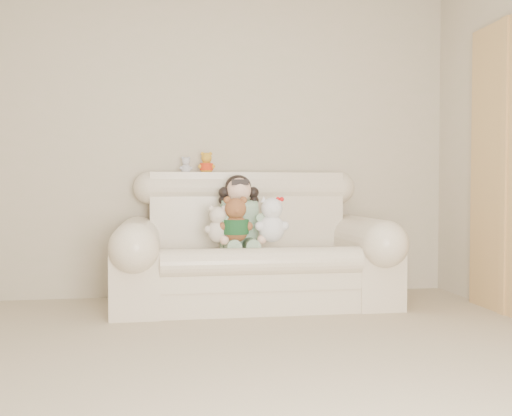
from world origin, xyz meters
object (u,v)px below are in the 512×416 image
(sofa, at_px, (254,238))
(cream_teddy, at_px, (218,220))
(white_cat, at_px, (272,215))
(brown_teddy, at_px, (235,215))
(seated_child, at_px, (239,212))

(sofa, bearing_deg, cream_teddy, -159.43)
(white_cat, xyz_separation_m, cream_teddy, (-0.40, 0.04, -0.04))
(brown_teddy, bearing_deg, seated_child, 89.11)
(seated_child, height_order, white_cat, seated_child)
(seated_child, relative_size, white_cat, 1.48)
(sofa, relative_size, seated_child, 3.55)
(white_cat, distance_m, cream_teddy, 0.40)
(sofa, distance_m, cream_teddy, 0.34)
(sofa, xyz_separation_m, white_cat, (0.11, -0.14, 0.18))
(brown_teddy, bearing_deg, sofa, 51.63)
(seated_child, distance_m, brown_teddy, 0.21)
(sofa, distance_m, white_cat, 0.26)
(brown_teddy, bearing_deg, white_cat, 9.03)
(sofa, bearing_deg, brown_teddy, -142.23)
(cream_teddy, bearing_deg, sofa, 2.18)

